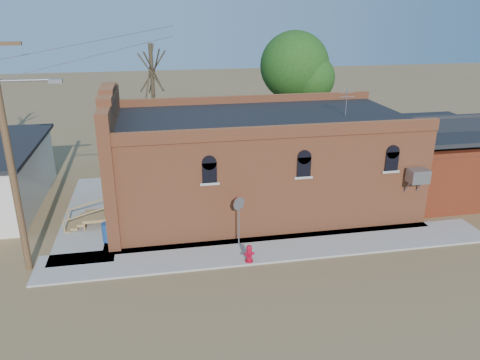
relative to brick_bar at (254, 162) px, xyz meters
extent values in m
plane|color=brown|center=(-1.64, -5.49, -2.34)|extent=(120.00, 120.00, 0.00)
cube|color=#9E9991|center=(-0.14, -4.59, -2.30)|extent=(19.00, 2.20, 0.08)
cube|color=#9E9991|center=(-7.94, 0.51, -2.30)|extent=(2.60, 10.00, 0.08)
cube|color=#B55D37|center=(0.36, 0.01, -0.09)|extent=(14.00, 7.00, 4.50)
cube|color=black|center=(0.36, 0.01, 2.21)|extent=(13.80, 6.80, 0.12)
cube|color=#B55D37|center=(-6.64, 0.01, 0.56)|extent=(0.50, 7.40, 5.80)
cube|color=#163F9A|center=(-6.94, -1.19, 1.66)|extent=(0.08, 1.10, 1.56)
cube|color=gray|center=(6.46, -3.94, 0.26)|extent=(0.85, 0.65, 0.60)
cube|color=maroon|center=(9.86, 0.01, -0.74)|extent=(5.00, 6.00, 3.20)
cylinder|color=#482A1C|center=(-9.84, -4.29, 2.16)|extent=(0.26, 0.26, 9.00)
cylinder|color=gray|center=(-8.94, -4.29, 4.86)|extent=(1.80, 0.08, 0.08)
cube|color=gray|center=(-7.94, -4.29, 4.81)|extent=(0.45, 0.22, 0.14)
cylinder|color=#403625|center=(-4.64, 7.51, 1.41)|extent=(0.24, 0.24, 7.50)
cylinder|color=#403625|center=(4.36, 8.01, 0.81)|extent=(0.28, 0.28, 6.30)
sphere|color=#223F12|center=(4.36, 8.01, 3.61)|extent=(4.40, 4.40, 4.40)
cylinder|color=#A70921|center=(-1.39, -5.49, -2.23)|extent=(0.41, 0.41, 0.06)
cylinder|color=#A70921|center=(-1.39, -5.49, -1.93)|extent=(0.28, 0.28, 0.55)
sphere|color=#A70921|center=(-1.39, -5.49, -1.64)|extent=(0.22, 0.22, 0.22)
cylinder|color=#A70921|center=(-1.39, -5.63, -1.92)|extent=(0.13, 0.15, 0.10)
cylinder|color=#A70921|center=(-1.53, -5.49, -1.92)|extent=(0.15, 0.13, 0.10)
cylinder|color=#A70921|center=(-1.25, -5.49, -1.92)|extent=(0.15, 0.13, 0.10)
cylinder|color=gray|center=(-1.53, -4.06, -1.26)|extent=(0.06, 0.06, 1.99)
cylinder|color=gray|center=(-1.53, -4.08, -0.36)|extent=(0.53, 0.33, 0.60)
cylinder|color=#AA1709|center=(-1.53, -4.05, -0.36)|extent=(0.53, 0.33, 0.60)
cylinder|color=navy|center=(-6.94, -2.65, -1.85)|extent=(0.68, 0.68, 0.82)
camera|label=1|loc=(-4.75, -21.31, 7.23)|focal=35.00mm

